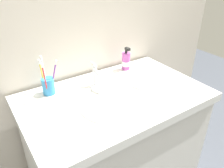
# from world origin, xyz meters

# --- Properties ---
(tiled_wall_back) EXTENTS (2.19, 0.04, 2.40)m
(tiled_wall_back) POSITION_xyz_m (0.00, 0.35, 1.20)
(tiled_wall_back) COLOR beige
(tiled_wall_back) RESTS_ON ground
(vanity_counter) EXTENTS (0.99, 0.61, 0.87)m
(vanity_counter) POSITION_xyz_m (0.00, 0.00, 0.44)
(vanity_counter) COLOR silver
(vanity_counter) RESTS_ON ground
(sink_basin) EXTENTS (0.39, 0.39, 0.11)m
(sink_basin) POSITION_xyz_m (-0.04, -0.06, 0.83)
(sink_basin) COLOR white
(sink_basin) RESTS_ON vanity_counter
(faucet) EXTENTS (0.02, 0.15, 0.14)m
(faucet) POSITION_xyz_m (-0.04, 0.13, 0.94)
(faucet) COLOR silver
(faucet) RESTS_ON sink_basin
(toothbrush_cup) EXTENTS (0.07, 0.07, 0.09)m
(toothbrush_cup) POSITION_xyz_m (-0.29, 0.21, 0.91)
(toothbrush_cup) COLOR #338CCC
(toothbrush_cup) RESTS_ON vanity_counter
(toothbrush_red) EXTENTS (0.03, 0.05, 0.20)m
(toothbrush_red) POSITION_xyz_m (-0.31, 0.17, 0.99)
(toothbrush_red) COLOR red
(toothbrush_red) RESTS_ON toothbrush_cup
(toothbrush_white) EXTENTS (0.02, 0.04, 0.20)m
(toothbrush_white) POSITION_xyz_m (-0.29, 0.24, 0.99)
(toothbrush_white) COLOR white
(toothbrush_white) RESTS_ON toothbrush_cup
(toothbrush_purple) EXTENTS (0.06, 0.03, 0.19)m
(toothbrush_purple) POSITION_xyz_m (-0.26, 0.19, 0.98)
(toothbrush_purple) COLOR purple
(toothbrush_purple) RESTS_ON toothbrush_cup
(toothbrush_yellow) EXTENTS (0.02, 0.02, 0.19)m
(toothbrush_yellow) POSITION_xyz_m (-0.31, 0.22, 0.98)
(toothbrush_yellow) COLOR yellow
(toothbrush_yellow) RESTS_ON toothbrush_cup
(soap_dispenser) EXTENTS (0.05, 0.06, 0.15)m
(soap_dispenser) POSITION_xyz_m (0.24, 0.23, 0.93)
(soap_dispenser) COLOR #B24CA5
(soap_dispenser) RESTS_ON vanity_counter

